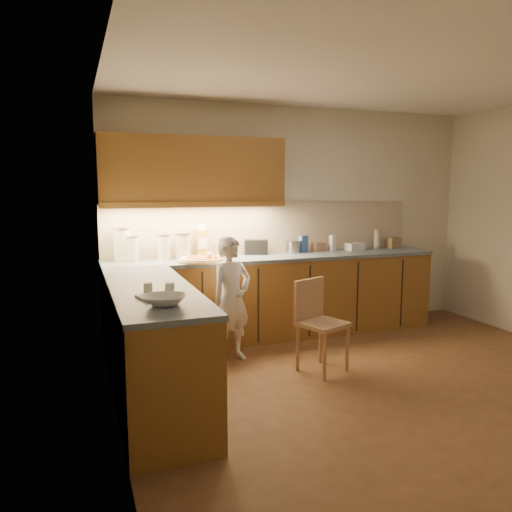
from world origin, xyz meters
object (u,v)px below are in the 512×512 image
Objects in this scene: wooden_chair at (317,318)px; toaster at (256,247)px; child at (231,299)px; pizza_on_board at (203,259)px; oil_jug at (202,242)px.

wooden_chair is 2.82× the size of toaster.
pizza_on_board is at bearing 89.17° from child.
child reaches higher than wooden_chair.
wooden_chair is 1.38m from toaster.
oil_jug reaches higher than wooden_chair.
oil_jug reaches higher than child.
pizza_on_board is 0.59m from child.
pizza_on_board is 1.44× the size of oil_jug.
wooden_chair is at bearing -59.91° from oil_jug.
oil_jug is (0.08, 0.34, 0.14)m from pizza_on_board.
wooden_chair is at bearing -49.01° from pizza_on_board.
pizza_on_board is 0.61× the size of wooden_chair.
pizza_on_board is 0.42× the size of child.
pizza_on_board is 1.35m from wooden_chair.
oil_jug is 0.63m from toaster.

